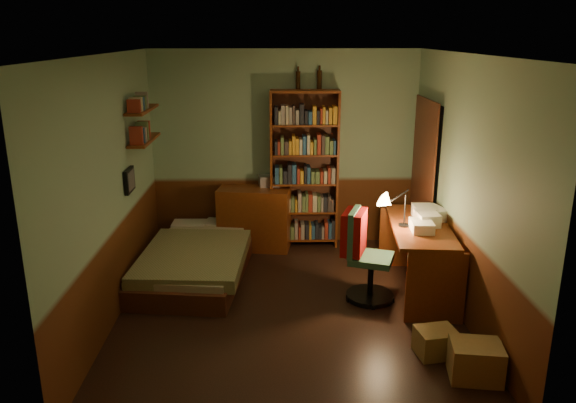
{
  "coord_description": "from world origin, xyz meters",
  "views": [
    {
      "loc": [
        -0.15,
        -5.35,
        2.79
      ],
      "look_at": [
        0.0,
        0.25,
        1.1
      ],
      "focal_mm": 35.0,
      "sensor_mm": 36.0,
      "label": 1
    }
  ],
  "objects_px": {
    "bookshelf": "(304,170)",
    "cardboard_box_a": "(476,361)",
    "dresser": "(255,218)",
    "desk_lamp": "(406,198)",
    "mini_stereo": "(269,181)",
    "desk": "(418,258)",
    "office_chair": "(372,252)",
    "bed": "(196,249)",
    "cardboard_box_b": "(436,342)"
  },
  "relations": [
    {
      "from": "bed",
      "to": "desk",
      "type": "relative_size",
      "value": 1.41
    },
    {
      "from": "bed",
      "to": "dresser",
      "type": "height_order",
      "value": "dresser"
    },
    {
      "from": "bed",
      "to": "mini_stereo",
      "type": "distance_m",
      "value": 1.43
    },
    {
      "from": "dresser",
      "to": "desk",
      "type": "xyz_separation_m",
      "value": [
        1.85,
        -1.4,
        -0.02
      ]
    },
    {
      "from": "dresser",
      "to": "bookshelf",
      "type": "distance_m",
      "value": 0.92
    },
    {
      "from": "cardboard_box_a",
      "to": "bed",
      "type": "bearing_deg",
      "value": 139.77
    },
    {
      "from": "dresser",
      "to": "desk",
      "type": "height_order",
      "value": "dresser"
    },
    {
      "from": "dresser",
      "to": "mini_stereo",
      "type": "bearing_deg",
      "value": 41.23
    },
    {
      "from": "cardboard_box_a",
      "to": "cardboard_box_b",
      "type": "relative_size",
      "value": 1.21
    },
    {
      "from": "desk_lamp",
      "to": "bookshelf",
      "type": "bearing_deg",
      "value": 130.51
    },
    {
      "from": "bed",
      "to": "desk_lamp",
      "type": "relative_size",
      "value": 3.28
    },
    {
      "from": "desk",
      "to": "office_chair",
      "type": "relative_size",
      "value": 1.36
    },
    {
      "from": "mini_stereo",
      "to": "desk",
      "type": "relative_size",
      "value": 0.18
    },
    {
      "from": "bookshelf",
      "to": "cardboard_box_a",
      "type": "xyz_separation_m",
      "value": [
        1.27,
        -3.14,
        -0.89
      ]
    },
    {
      "from": "mini_stereo",
      "to": "dresser",
      "type": "bearing_deg",
      "value": -156.18
    },
    {
      "from": "dresser",
      "to": "desk",
      "type": "bearing_deg",
      "value": -28.48
    },
    {
      "from": "mini_stereo",
      "to": "desk_lamp",
      "type": "relative_size",
      "value": 0.41
    },
    {
      "from": "bed",
      "to": "cardboard_box_b",
      "type": "height_order",
      "value": "bed"
    },
    {
      "from": "cardboard_box_a",
      "to": "cardboard_box_b",
      "type": "bearing_deg",
      "value": 122.05
    },
    {
      "from": "mini_stereo",
      "to": "office_chair",
      "type": "relative_size",
      "value": 0.24
    },
    {
      "from": "mini_stereo",
      "to": "desk_lamp",
      "type": "xyz_separation_m",
      "value": [
        1.46,
        -1.57,
        0.21
      ]
    },
    {
      "from": "bookshelf",
      "to": "office_chair",
      "type": "height_order",
      "value": "bookshelf"
    },
    {
      "from": "office_chair",
      "to": "bed",
      "type": "bearing_deg",
      "value": 179.12
    },
    {
      "from": "desk",
      "to": "cardboard_box_b",
      "type": "bearing_deg",
      "value": -90.58
    },
    {
      "from": "bed",
      "to": "cardboard_box_b",
      "type": "relative_size",
      "value": 6.03
    },
    {
      "from": "bed",
      "to": "bookshelf",
      "type": "height_order",
      "value": "bookshelf"
    },
    {
      "from": "office_chair",
      "to": "cardboard_box_a",
      "type": "bearing_deg",
      "value": -47.51
    },
    {
      "from": "bookshelf",
      "to": "cardboard_box_b",
      "type": "height_order",
      "value": "bookshelf"
    },
    {
      "from": "mini_stereo",
      "to": "desk_lamp",
      "type": "bearing_deg",
      "value": -55.73
    },
    {
      "from": "dresser",
      "to": "mini_stereo",
      "type": "height_order",
      "value": "mini_stereo"
    },
    {
      "from": "office_chair",
      "to": "cardboard_box_b",
      "type": "xyz_separation_m",
      "value": [
        0.41,
        -1.12,
        -0.42
      ]
    },
    {
      "from": "dresser",
      "to": "office_chair",
      "type": "height_order",
      "value": "office_chair"
    },
    {
      "from": "bookshelf",
      "to": "office_chair",
      "type": "bearing_deg",
      "value": -67.3
    },
    {
      "from": "dresser",
      "to": "mini_stereo",
      "type": "xyz_separation_m",
      "value": [
        0.2,
        0.13,
        0.49
      ]
    },
    {
      "from": "dresser",
      "to": "cardboard_box_a",
      "type": "distance_m",
      "value": 3.63
    },
    {
      "from": "dresser",
      "to": "mini_stereo",
      "type": "relative_size",
      "value": 3.59
    },
    {
      "from": "desk",
      "to": "desk_lamp",
      "type": "relative_size",
      "value": 2.33
    },
    {
      "from": "dresser",
      "to": "office_chair",
      "type": "relative_size",
      "value": 0.86
    },
    {
      "from": "desk",
      "to": "desk_lamp",
      "type": "xyz_separation_m",
      "value": [
        -0.19,
        -0.04,
        0.71
      ]
    },
    {
      "from": "bed",
      "to": "cardboard_box_a",
      "type": "relative_size",
      "value": 4.96
    },
    {
      "from": "desk",
      "to": "cardboard_box_a",
      "type": "relative_size",
      "value": 3.53
    },
    {
      "from": "desk",
      "to": "cardboard_box_a",
      "type": "bearing_deg",
      "value": -81.36
    },
    {
      "from": "office_chair",
      "to": "desk",
      "type": "bearing_deg",
      "value": 36.88
    },
    {
      "from": "bed",
      "to": "office_chair",
      "type": "xyz_separation_m",
      "value": [
        1.98,
        -0.73,
        0.23
      ]
    },
    {
      "from": "bookshelf",
      "to": "desk_lamp",
      "type": "bearing_deg",
      "value": -55.22
    },
    {
      "from": "mini_stereo",
      "to": "cardboard_box_b",
      "type": "height_order",
      "value": "mini_stereo"
    },
    {
      "from": "dresser",
      "to": "cardboard_box_a",
      "type": "bearing_deg",
      "value": -49.0
    },
    {
      "from": "mini_stereo",
      "to": "cardboard_box_a",
      "type": "height_order",
      "value": "mini_stereo"
    },
    {
      "from": "bed",
      "to": "office_chair",
      "type": "height_order",
      "value": "office_chair"
    },
    {
      "from": "desk_lamp",
      "to": "cardboard_box_b",
      "type": "xyz_separation_m",
      "value": [
        0.05,
        -1.25,
        -0.99
      ]
    }
  ]
}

